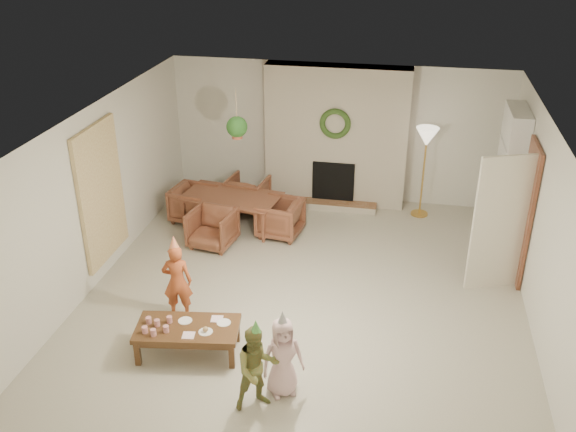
% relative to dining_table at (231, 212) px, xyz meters
% --- Properties ---
extents(floor, '(7.00, 7.00, 0.00)m').
position_rel_dining_table_xyz_m(floor, '(1.58, -1.91, -0.28)').
color(floor, '#B7B29E').
rests_on(floor, ground).
extents(ceiling, '(7.00, 7.00, 0.00)m').
position_rel_dining_table_xyz_m(ceiling, '(1.58, -1.91, 2.22)').
color(ceiling, white).
rests_on(ceiling, wall_back).
extents(wall_back, '(7.00, 0.00, 7.00)m').
position_rel_dining_table_xyz_m(wall_back, '(1.58, 1.59, 0.97)').
color(wall_back, silver).
rests_on(wall_back, floor).
extents(wall_front, '(7.00, 0.00, 7.00)m').
position_rel_dining_table_xyz_m(wall_front, '(1.58, -5.41, 0.97)').
color(wall_front, silver).
rests_on(wall_front, floor).
extents(wall_left, '(0.00, 7.00, 7.00)m').
position_rel_dining_table_xyz_m(wall_left, '(-1.42, -1.91, 0.97)').
color(wall_left, silver).
rests_on(wall_left, floor).
extents(wall_right, '(0.00, 7.00, 7.00)m').
position_rel_dining_table_xyz_m(wall_right, '(4.58, -1.91, 0.97)').
color(wall_right, silver).
rests_on(wall_right, floor).
extents(fireplace_mass, '(2.50, 0.40, 2.50)m').
position_rel_dining_table_xyz_m(fireplace_mass, '(1.58, 1.39, 0.97)').
color(fireplace_mass, '#551617').
rests_on(fireplace_mass, floor).
extents(fireplace_hearth, '(1.60, 0.30, 0.12)m').
position_rel_dining_table_xyz_m(fireplace_hearth, '(1.58, 1.04, -0.22)').
color(fireplace_hearth, brown).
rests_on(fireplace_hearth, floor).
extents(fireplace_firebox, '(0.75, 0.12, 0.75)m').
position_rel_dining_table_xyz_m(fireplace_firebox, '(1.58, 1.21, 0.17)').
color(fireplace_firebox, black).
rests_on(fireplace_firebox, floor).
extents(fireplace_wreath, '(0.54, 0.10, 0.54)m').
position_rel_dining_table_xyz_m(fireplace_wreath, '(1.58, 1.16, 1.27)').
color(fireplace_wreath, '#254419').
rests_on(fireplace_wreath, fireplace_mass).
extents(floor_lamp_base, '(0.30, 0.30, 0.03)m').
position_rel_dining_table_xyz_m(floor_lamp_base, '(3.13, 1.09, -0.27)').
color(floor_lamp_base, gold).
rests_on(floor_lamp_base, floor).
extents(floor_lamp_post, '(0.03, 0.03, 1.44)m').
position_rel_dining_table_xyz_m(floor_lamp_post, '(3.13, 1.09, 0.47)').
color(floor_lamp_post, gold).
rests_on(floor_lamp_post, floor).
extents(floor_lamp_shade, '(0.38, 0.38, 0.32)m').
position_rel_dining_table_xyz_m(floor_lamp_shade, '(3.13, 1.09, 1.16)').
color(floor_lamp_shade, beige).
rests_on(floor_lamp_shade, floor_lamp_post).
extents(bookshelf_carcass, '(0.30, 1.00, 2.20)m').
position_rel_dining_table_xyz_m(bookshelf_carcass, '(4.42, 0.39, 0.82)').
color(bookshelf_carcass, white).
rests_on(bookshelf_carcass, floor).
extents(bookshelf_shelf_a, '(0.30, 0.92, 0.03)m').
position_rel_dining_table_xyz_m(bookshelf_shelf_a, '(4.40, 0.39, 0.17)').
color(bookshelf_shelf_a, white).
rests_on(bookshelf_shelf_a, bookshelf_carcass).
extents(bookshelf_shelf_b, '(0.30, 0.92, 0.03)m').
position_rel_dining_table_xyz_m(bookshelf_shelf_b, '(4.40, 0.39, 0.57)').
color(bookshelf_shelf_b, white).
rests_on(bookshelf_shelf_b, bookshelf_carcass).
extents(bookshelf_shelf_c, '(0.30, 0.92, 0.03)m').
position_rel_dining_table_xyz_m(bookshelf_shelf_c, '(4.40, 0.39, 0.97)').
color(bookshelf_shelf_c, white).
rests_on(bookshelf_shelf_c, bookshelf_carcass).
extents(bookshelf_shelf_d, '(0.30, 0.92, 0.03)m').
position_rel_dining_table_xyz_m(bookshelf_shelf_d, '(4.40, 0.39, 1.37)').
color(bookshelf_shelf_d, white).
rests_on(bookshelf_shelf_d, bookshelf_carcass).
extents(books_row_lower, '(0.20, 0.40, 0.24)m').
position_rel_dining_table_xyz_m(books_row_lower, '(4.38, 0.24, 0.31)').
color(books_row_lower, '#96381B').
rests_on(books_row_lower, bookshelf_shelf_a).
extents(books_row_mid, '(0.20, 0.44, 0.24)m').
position_rel_dining_table_xyz_m(books_row_mid, '(4.38, 0.44, 0.71)').
color(books_row_mid, '#295696').
rests_on(books_row_mid, bookshelf_shelf_b).
extents(books_row_upper, '(0.20, 0.36, 0.22)m').
position_rel_dining_table_xyz_m(books_row_upper, '(4.38, 0.29, 1.10)').
color(books_row_upper, '#A26B22').
rests_on(books_row_upper, bookshelf_shelf_c).
extents(door_frame, '(0.05, 0.86, 2.04)m').
position_rel_dining_table_xyz_m(door_frame, '(4.54, -0.71, 0.74)').
color(door_frame, brown).
rests_on(door_frame, floor).
extents(door_leaf, '(0.77, 0.32, 2.00)m').
position_rel_dining_table_xyz_m(door_leaf, '(4.16, -1.09, 0.72)').
color(door_leaf, beige).
rests_on(door_leaf, floor).
extents(curtain_panel, '(0.06, 1.20, 2.00)m').
position_rel_dining_table_xyz_m(curtain_panel, '(-1.38, -1.71, 0.97)').
color(curtain_panel, beige).
rests_on(curtain_panel, wall_left).
extents(dining_table, '(1.72, 1.13, 0.56)m').
position_rel_dining_table_xyz_m(dining_table, '(0.00, 0.00, 0.00)').
color(dining_table, brown).
rests_on(dining_table, floor).
extents(dining_chair_near, '(0.76, 0.78, 0.62)m').
position_rel_dining_table_xyz_m(dining_chair_near, '(-0.11, -0.70, 0.03)').
color(dining_chair_near, brown).
rests_on(dining_chair_near, floor).
extents(dining_chair_far, '(0.76, 0.78, 0.62)m').
position_rel_dining_table_xyz_m(dining_chair_far, '(0.11, 0.70, 0.03)').
color(dining_chair_far, brown).
rests_on(dining_chair_far, floor).
extents(dining_chair_left, '(0.78, 0.76, 0.62)m').
position_rel_dining_table_xyz_m(dining_chair_left, '(-0.70, 0.11, 0.03)').
color(dining_chair_left, brown).
rests_on(dining_chair_left, floor).
extents(dining_chair_right, '(0.78, 0.76, 0.62)m').
position_rel_dining_table_xyz_m(dining_chair_right, '(0.87, -0.14, 0.03)').
color(dining_chair_right, brown).
rests_on(dining_chair_right, floor).
extents(hanging_plant_cord, '(0.01, 0.01, 0.70)m').
position_rel_dining_table_xyz_m(hanging_plant_cord, '(0.28, -0.41, 1.87)').
color(hanging_plant_cord, tan).
rests_on(hanging_plant_cord, ceiling).
extents(hanging_plant_pot, '(0.16, 0.16, 0.12)m').
position_rel_dining_table_xyz_m(hanging_plant_pot, '(0.28, -0.41, 1.52)').
color(hanging_plant_pot, '#974730').
rests_on(hanging_plant_pot, hanging_plant_cord).
extents(hanging_plant_foliage, '(0.32, 0.32, 0.32)m').
position_rel_dining_table_xyz_m(hanging_plant_foliage, '(0.28, -0.41, 1.64)').
color(hanging_plant_foliage, '#1C4B19').
rests_on(hanging_plant_foliage, hanging_plant_pot).
extents(coffee_table_top, '(1.31, 0.79, 0.06)m').
position_rel_dining_table_xyz_m(coffee_table_top, '(0.40, -3.36, 0.07)').
color(coffee_table_top, '#50331A').
rests_on(coffee_table_top, floor).
extents(coffee_table_apron, '(1.20, 0.68, 0.08)m').
position_rel_dining_table_xyz_m(coffee_table_apron, '(0.40, -3.36, 0.00)').
color(coffee_table_apron, '#50331A').
rests_on(coffee_table_apron, floor).
extents(coffee_leg_fl, '(0.08, 0.08, 0.32)m').
position_rel_dining_table_xyz_m(coffee_leg_fl, '(-0.11, -3.69, -0.12)').
color(coffee_leg_fl, '#50331A').
rests_on(coffee_leg_fl, floor).
extents(coffee_leg_fr, '(0.08, 0.08, 0.32)m').
position_rel_dining_table_xyz_m(coffee_leg_fr, '(1.00, -3.52, -0.12)').
color(coffee_leg_fr, '#50331A').
rests_on(coffee_leg_fr, floor).
extents(coffee_leg_bl, '(0.08, 0.08, 0.32)m').
position_rel_dining_table_xyz_m(coffee_leg_bl, '(-0.19, -3.19, -0.12)').
color(coffee_leg_bl, '#50331A').
rests_on(coffee_leg_bl, floor).
extents(coffee_leg_br, '(0.08, 0.08, 0.32)m').
position_rel_dining_table_xyz_m(coffee_leg_br, '(0.92, -3.02, -0.12)').
color(coffee_leg_br, '#50331A').
rests_on(coffee_leg_br, floor).
extents(cup_a, '(0.08, 0.08, 0.09)m').
position_rel_dining_table_xyz_m(cup_a, '(-0.04, -3.57, 0.14)').
color(cup_a, silver).
rests_on(cup_a, coffee_table_top).
extents(cup_b, '(0.08, 0.08, 0.09)m').
position_rel_dining_table_xyz_m(cup_b, '(-0.07, -3.38, 0.14)').
color(cup_b, silver).
rests_on(cup_b, coffee_table_top).
extents(cup_c, '(0.08, 0.08, 0.09)m').
position_rel_dining_table_xyz_m(cup_c, '(0.08, -3.60, 0.14)').
color(cup_c, silver).
rests_on(cup_c, coffee_table_top).
extents(cup_d, '(0.08, 0.08, 0.09)m').
position_rel_dining_table_xyz_m(cup_d, '(0.05, -3.41, 0.14)').
color(cup_d, silver).
rests_on(cup_d, coffee_table_top).
extents(cup_e, '(0.08, 0.08, 0.09)m').
position_rel_dining_table_xyz_m(cup_e, '(0.20, -3.50, 0.14)').
color(cup_e, silver).
rests_on(cup_e, coffee_table_top).
extents(cup_f, '(0.08, 0.08, 0.09)m').
position_rel_dining_table_xyz_m(cup_f, '(0.17, -3.31, 0.14)').
color(cup_f, silver).
rests_on(cup_f, coffee_table_top).
extents(plate_a, '(0.19, 0.19, 0.01)m').
position_rel_dining_table_xyz_m(plate_a, '(0.34, -3.25, 0.10)').
color(plate_a, white).
rests_on(plate_a, coffee_table_top).
extents(plate_b, '(0.19, 0.19, 0.01)m').
position_rel_dining_table_xyz_m(plate_b, '(0.65, -3.41, 0.10)').
color(plate_b, white).
rests_on(plate_b, coffee_table_top).
extents(plate_c, '(0.19, 0.19, 0.01)m').
position_rel_dining_table_xyz_m(plate_c, '(0.81, -3.20, 0.10)').
color(plate_c, white).
rests_on(plate_c, coffee_table_top).
extents(food_scoop, '(0.08, 0.08, 0.07)m').
position_rel_dining_table_xyz_m(food_scoop, '(0.65, -3.41, 0.14)').
color(food_scoop, tan).
rests_on(food_scoop, plate_b).
extents(napkin_left, '(0.16, 0.16, 0.01)m').
position_rel_dining_table_xyz_m(napkin_left, '(0.48, -3.52, 0.10)').
color(napkin_left, '#FFBBD1').
rests_on(napkin_left, coffee_table_top).
extents(napkin_right, '(0.16, 0.16, 0.01)m').
position_rel_dining_table_xyz_m(napkin_right, '(0.71, -3.14, 0.10)').
color(napkin_right, '#FFBBD1').
rests_on(napkin_right, coffee_table_top).
extents(child_red, '(0.43, 0.32, 1.06)m').
position_rel_dining_table_xyz_m(child_red, '(0.03, -2.64, 0.25)').
color(child_red, '#AF4C25').
rests_on(child_red, floor).
extents(party_hat_red, '(0.17, 0.17, 0.20)m').
position_rel_dining_table_xyz_m(party_hat_red, '(0.03, -2.64, 0.82)').
color(party_hat_red, gold).
rests_on(party_hat_red, child_red).
extents(child_plaid, '(0.62, 0.57, 1.01)m').
position_rel_dining_table_xyz_m(child_plaid, '(1.44, -4.08, 0.22)').
color(child_plaid, '#9C692A').
rests_on(child_plaid, floor).
extents(party_hat_plaid, '(0.14, 0.14, 0.17)m').
position_rel_dining_table_xyz_m(party_hat_plaid, '(1.44, -4.08, 0.76)').
color(party_hat_plaid, '#56B04B').
rests_on(party_hat_plaid, child_plaid).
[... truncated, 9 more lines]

